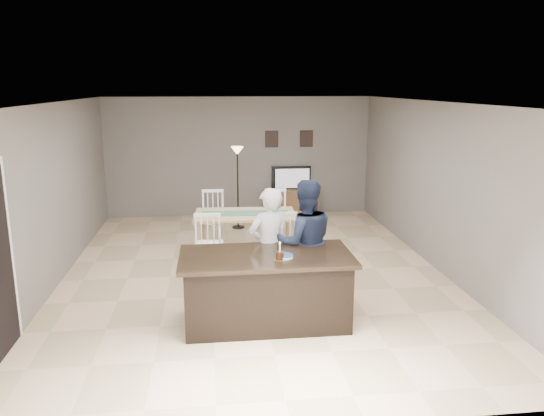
{
  "coord_description": "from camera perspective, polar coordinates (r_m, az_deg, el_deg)",
  "views": [
    {
      "loc": [
        -0.66,
        -8.04,
        2.96
      ],
      "look_at": [
        0.25,
        -0.3,
        1.14
      ],
      "focal_mm": 35.0,
      "sensor_mm": 36.0,
      "label": 1
    }
  ],
  "objects": [
    {
      "name": "man",
      "position": [
        7.21,
        3.53,
        -3.74
      ],
      "size": [
        0.87,
        0.69,
        1.74
      ],
      "primitive_type": "imported",
      "rotation": [
        0.0,
        0.0,
        3.18
      ],
      "color": "#192037",
      "rests_on": "floor"
    },
    {
      "name": "tv_console",
      "position": [
        12.25,
        2.17,
        0.59
      ],
      "size": [
        1.2,
        0.4,
        0.6
      ],
      "primitive_type": "cube",
      "color": "brown",
      "rests_on": "floor"
    },
    {
      "name": "floor",
      "position": [
        8.59,
        -1.92,
        -7.02
      ],
      "size": [
        8.0,
        8.0,
        0.0
      ],
      "primitive_type": "plane",
      "color": "#D5AF89",
      "rests_on": "ground"
    },
    {
      "name": "dining_table",
      "position": [
        9.13,
        -2.91,
        -1.43
      ],
      "size": [
        1.76,
        2.01,
        1.05
      ],
      "rotation": [
        0.0,
        0.0,
        -0.05
      ],
      "color": "tan",
      "rests_on": "floor"
    },
    {
      "name": "kitchen_island",
      "position": [
        6.76,
        -0.64,
        -8.63
      ],
      "size": [
        2.15,
        1.1,
        0.9
      ],
      "color": "black",
      "rests_on": "floor"
    },
    {
      "name": "plate_stack",
      "position": [
        6.49,
        1.29,
        -5.21
      ],
      "size": [
        0.23,
        0.23,
        0.04
      ],
      "color": "white",
      "rests_on": "kitchen_island"
    },
    {
      "name": "room_shell",
      "position": [
        8.17,
        -2.01,
        4.09
      ],
      "size": [
        8.0,
        8.0,
        8.0
      ],
      "color": "slate",
      "rests_on": "floor"
    },
    {
      "name": "television",
      "position": [
        12.21,
        2.15,
        3.24
      ],
      "size": [
        0.91,
        0.12,
        0.53
      ],
      "primitive_type": "imported",
      "rotation": [
        0.0,
        0.0,
        3.14
      ],
      "color": "black",
      "rests_on": "tv_console"
    },
    {
      "name": "tv_screen_glow",
      "position": [
        12.13,
        2.2,
        3.21
      ],
      "size": [
        0.78,
        0.0,
        0.78
      ],
      "primitive_type": "plane",
      "rotation": [
        1.57,
        0.0,
        3.14
      ],
      "color": "#CD6616",
      "rests_on": "tv_console"
    },
    {
      "name": "picture_frames",
      "position": [
        12.21,
        1.85,
        7.45
      ],
      "size": [
        1.1,
        0.02,
        0.38
      ],
      "color": "black",
      "rests_on": "room_shell"
    },
    {
      "name": "birthday_cake",
      "position": [
        6.41,
        0.84,
        -5.13
      ],
      "size": [
        0.14,
        0.14,
        0.22
      ],
      "color": "gold",
      "rests_on": "kitchen_island"
    },
    {
      "name": "floor_lamp",
      "position": [
        10.98,
        -3.74,
        4.6
      ],
      "size": [
        0.26,
        0.26,
        1.72
      ],
      "color": "black",
      "rests_on": "floor"
    },
    {
      "name": "woman",
      "position": [
        7.16,
        -0.28,
        -4.26
      ],
      "size": [
        0.68,
        0.54,
        1.64
      ],
      "primitive_type": "imported",
      "rotation": [
        0.0,
        0.0,
        3.43
      ],
      "color": "#BDBDC2",
      "rests_on": "floor"
    }
  ]
}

